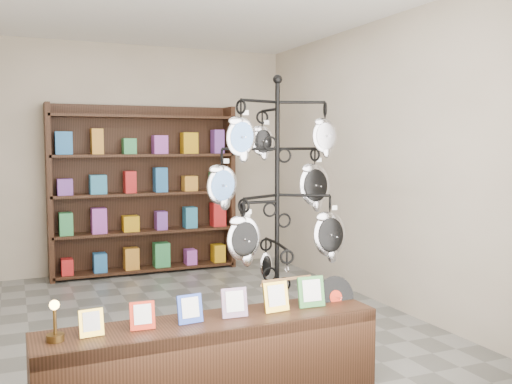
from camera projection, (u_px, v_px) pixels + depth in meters
ground at (198, 321)px, 5.47m from camera, size 5.00×5.00×0.00m
room_envelope at (196, 128)px, 5.32m from camera, size 5.00×5.00×5.00m
display_tree at (277, 196)px, 4.50m from camera, size 1.15×0.96×2.24m
front_shelf at (213, 361)px, 3.75m from camera, size 2.26×0.50×0.80m
back_shelving at (144, 195)px, 7.49m from camera, size 2.42×0.36×2.20m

